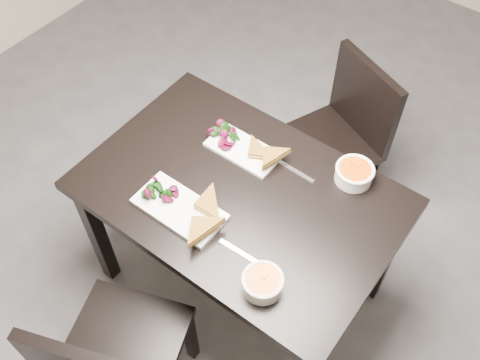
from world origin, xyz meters
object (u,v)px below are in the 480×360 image
Objects in this scene: soup_bowl_near at (263,282)px; soup_bowl_far at (354,173)px; chair_near at (113,359)px; chair_far at (340,133)px; plate_far at (243,150)px; table at (240,206)px; plate_near at (179,209)px.

soup_bowl_far reaches higher than soup_bowl_near.
chair_far is at bearing 66.15° from chair_near.
soup_bowl_near is 0.61m from plate_far.
table is 0.74m from chair_near.
table is 3.48× the size of plate_near.
plate_near is at bearing -78.47° from chair_far.
plate_near is at bearing -121.97° from table.
chair_far reaches higher than soup_bowl_far.
chair_near reaches higher than plate_near.
table is 0.46m from soup_bowl_far.
chair_near is at bearing -108.81° from soup_bowl_far.
soup_bowl_far is (0.32, 0.31, 0.14)m from table.
chair_far is at bearing 103.45° from soup_bowl_near.
plate_near is at bearing 170.44° from soup_bowl_near.
plate_far is at bearing 87.37° from plate_near.
soup_bowl_near is (0.24, -1.00, 0.30)m from chair_far.
chair_far is 0.99m from plate_near.
plate_near is (-0.09, 0.51, 0.27)m from chair_near.
chair_far is 5.96× the size of soup_bowl_near.
soup_bowl_near reaches higher than table.
soup_bowl_near is at bearing -91.44° from soup_bowl_far.
chair_near is 1.13m from soup_bowl_far.
plate_near is 0.68m from soup_bowl_far.
chair_near is 5.96× the size of soup_bowl_near.
plate_far is (-0.11, 0.17, 0.11)m from table.
table is 8.41× the size of soup_bowl_near.
soup_bowl_far is (0.43, 0.14, 0.03)m from plate_far.
soup_bowl_far is at bearing 88.56° from soup_bowl_near.
plate_near is at bearing 80.26° from chair_near.
table is at bearing 137.39° from soup_bowl_near.
soup_bowl_far reaches higher than plate_near.
chair_near is at bearing -70.81° from chair_far.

